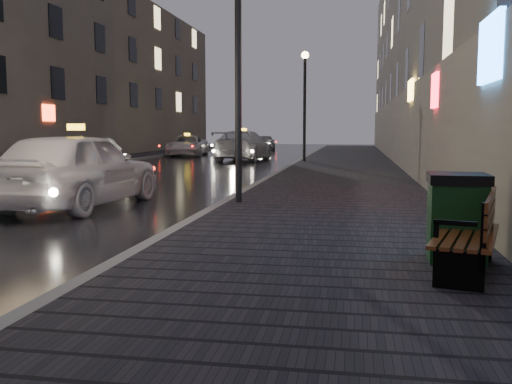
% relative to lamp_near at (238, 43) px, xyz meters
% --- Properties ---
extents(sidewalk, '(4.60, 58.00, 0.15)m').
position_rel_lamp_near_xyz_m(sidewalk, '(2.05, 15.00, -3.41)').
color(sidewalk, black).
rests_on(sidewalk, ground).
extents(curb, '(0.20, 58.00, 0.15)m').
position_rel_lamp_near_xyz_m(curb, '(-0.35, 15.00, -3.41)').
color(curb, slate).
rests_on(curb, ground).
extents(sidewalk_far, '(2.40, 58.00, 0.15)m').
position_rel_lamp_near_xyz_m(sidewalk_far, '(-10.55, 15.00, -3.41)').
color(sidewalk_far, black).
rests_on(sidewalk_far, ground).
extents(curb_far, '(0.20, 58.00, 0.15)m').
position_rel_lamp_near_xyz_m(curb_far, '(-9.25, 15.00, -3.41)').
color(curb_far, slate).
rests_on(curb_far, ground).
extents(building_near, '(1.80, 50.00, 13.00)m').
position_rel_lamp_near_xyz_m(building_near, '(5.25, 19.00, 3.01)').
color(building_near, '#605B54').
rests_on(building_near, ground).
extents(building_far_c, '(6.00, 22.00, 11.00)m').
position_rel_lamp_near_xyz_m(building_far_c, '(-15.35, 33.00, 2.01)').
color(building_far_c, '#6B6051').
rests_on(building_far_c, ground).
extents(lamp_near, '(0.36, 0.36, 5.28)m').
position_rel_lamp_near_xyz_m(lamp_near, '(0.00, 0.00, 0.00)').
color(lamp_near, black).
rests_on(lamp_near, sidewalk).
extents(lamp_far, '(0.36, 0.36, 5.28)m').
position_rel_lamp_near_xyz_m(lamp_far, '(0.00, 16.00, 0.00)').
color(lamp_far, black).
rests_on(lamp_far, sidewalk).
extents(bench, '(1.03, 1.83, 0.88)m').
position_rel_lamp_near_xyz_m(bench, '(3.71, -5.55, -2.90)').
color(bench, black).
rests_on(bench, sidewalk).
extents(trash_bin, '(0.71, 0.71, 1.04)m').
position_rel_lamp_near_xyz_m(trash_bin, '(3.65, -4.94, -2.81)').
color(trash_bin, black).
rests_on(trash_bin, sidewalk).
extents(taxi_near, '(2.28, 5.05, 1.68)m').
position_rel_lamp_near_xyz_m(taxi_near, '(-3.52, -0.35, -2.65)').
color(taxi_near, silver).
rests_on(taxi_near, ground).
extents(car_left_mid, '(1.87, 4.30, 1.38)m').
position_rel_lamp_near_xyz_m(car_left_mid, '(-7.55, 8.17, -2.80)').
color(car_left_mid, gray).
rests_on(car_left_mid, ground).
extents(taxi_mid, '(2.61, 5.72, 1.62)m').
position_rel_lamp_near_xyz_m(taxi_mid, '(-3.58, 18.80, -2.68)').
color(taxi_mid, silver).
rests_on(taxi_mid, ground).
extents(taxi_far, '(2.70, 4.96, 1.32)m').
position_rel_lamp_near_xyz_m(taxi_far, '(-8.21, 23.59, -2.83)').
color(taxi_far, silver).
rests_on(taxi_far, ground).
extents(car_far, '(1.90, 3.93, 1.29)m').
position_rel_lamp_near_xyz_m(car_far, '(-4.47, 32.09, -2.84)').
color(car_far, gray).
rests_on(car_far, ground).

